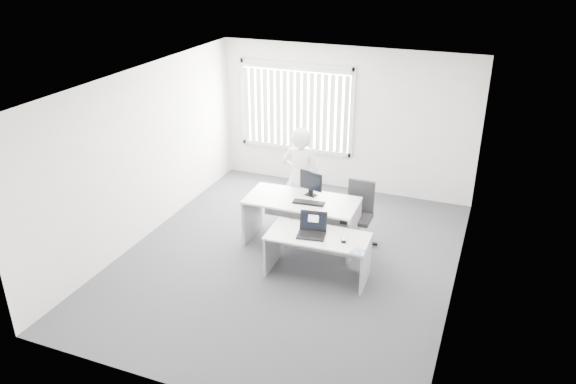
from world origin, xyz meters
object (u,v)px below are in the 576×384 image
at_px(laptop, 311,227).
at_px(monitor, 311,184).
at_px(desk_far, 302,212).
at_px(person, 300,178).
at_px(office_chair, 357,224).
at_px(desk_near, 318,247).

relative_size(laptop, monitor, 0.98).
bearing_deg(desk_far, person, 110.92).
xyz_separation_m(desk_far, person, (-0.25, 0.60, 0.31)).
distance_m(person, laptop, 1.60).
bearing_deg(monitor, person, 143.81).
bearing_deg(person, office_chair, 163.26).
relative_size(desk_far, laptop, 4.52).
xyz_separation_m(desk_far, office_chair, (0.81, 0.43, -0.26)).
height_order(laptop, monitor, monitor).
xyz_separation_m(desk_far, monitor, (0.08, 0.20, 0.43)).
bearing_deg(office_chair, desk_far, -152.81).
bearing_deg(person, desk_near, 112.43).
distance_m(desk_near, monitor, 1.20).
distance_m(desk_near, person, 1.64).
bearing_deg(person, monitor, 121.94).
bearing_deg(monitor, laptop, -55.57).
bearing_deg(desk_near, desk_far, 122.43).
distance_m(desk_near, desk_far, 0.95).
bearing_deg(desk_near, office_chair, 74.65).
height_order(desk_far, office_chair, office_chair).
relative_size(desk_far, monitor, 4.42).
xyz_separation_m(office_chair, laptop, (-0.36, -1.26, 0.51)).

